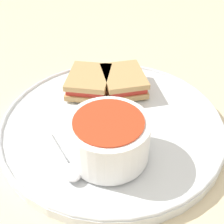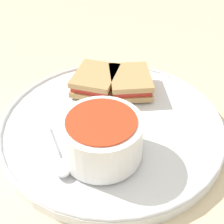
{
  "view_description": "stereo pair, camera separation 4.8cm",
  "coord_description": "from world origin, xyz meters",
  "px_view_note": "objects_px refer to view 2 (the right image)",
  "views": [
    {
      "loc": [
        -0.23,
        0.29,
        0.34
      ],
      "look_at": [
        0.0,
        0.0,
        0.04
      ],
      "focal_mm": 50.0,
      "sensor_mm": 36.0,
      "label": 1
    },
    {
      "loc": [
        -0.26,
        0.26,
        0.34
      ],
      "look_at": [
        0.0,
        0.0,
        0.04
      ],
      "focal_mm": 50.0,
      "sensor_mm": 36.0,
      "label": 2
    }
  ],
  "objects_px": {
    "sandwich_half_near": "(130,82)",
    "spoon": "(60,164)",
    "soup_bowl": "(102,137)",
    "sandwich_half_far": "(96,80)"
  },
  "relations": [
    {
      "from": "sandwich_half_near",
      "to": "sandwich_half_far",
      "type": "xyz_separation_m",
      "value": [
        0.05,
        0.04,
        0.0
      ]
    },
    {
      "from": "soup_bowl",
      "to": "sandwich_half_near",
      "type": "distance_m",
      "value": 0.16
    },
    {
      "from": "spoon",
      "to": "sandwich_half_far",
      "type": "height_order",
      "value": "sandwich_half_far"
    },
    {
      "from": "sandwich_half_far",
      "to": "spoon",
      "type": "bearing_deg",
      "value": 122.86
    },
    {
      "from": "sandwich_half_near",
      "to": "spoon",
      "type": "bearing_deg",
      "value": 105.69
    },
    {
      "from": "soup_bowl",
      "to": "spoon",
      "type": "height_order",
      "value": "soup_bowl"
    },
    {
      "from": "spoon",
      "to": "sandwich_half_far",
      "type": "xyz_separation_m",
      "value": [
        0.1,
        -0.16,
        0.01
      ]
    },
    {
      "from": "soup_bowl",
      "to": "sandwich_half_far",
      "type": "xyz_separation_m",
      "value": [
        0.13,
        -0.1,
        -0.02
      ]
    },
    {
      "from": "soup_bowl",
      "to": "sandwich_half_near",
      "type": "height_order",
      "value": "soup_bowl"
    },
    {
      "from": "spoon",
      "to": "soup_bowl",
      "type": "bearing_deg",
      "value": 89.61
    }
  ]
}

